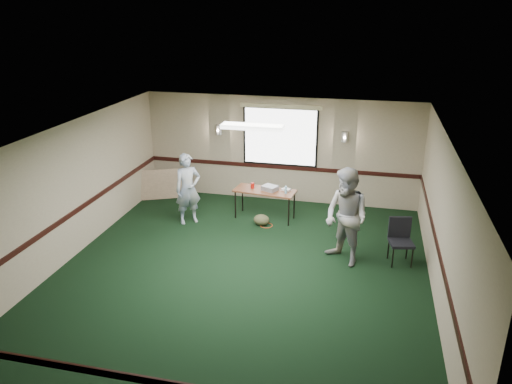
% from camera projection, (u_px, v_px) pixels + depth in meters
% --- Properties ---
extents(ground, '(8.00, 8.00, 0.00)m').
position_uv_depth(ground, '(241.00, 274.00, 9.50)').
color(ground, black).
rests_on(ground, ground).
extents(room_shell, '(8.00, 8.02, 8.00)m').
position_uv_depth(room_shell, '(265.00, 163.00, 10.88)').
color(room_shell, tan).
rests_on(room_shell, ground).
extents(folding_table, '(1.50, 0.75, 0.72)m').
position_uv_depth(folding_table, '(265.00, 192.00, 11.76)').
color(folding_table, '#5F2D1B').
rests_on(folding_table, ground).
extents(projector, '(0.42, 0.39, 0.11)m').
position_uv_depth(projector, '(270.00, 188.00, 11.71)').
color(projector, gray).
rests_on(projector, folding_table).
extents(game_console, '(0.24, 0.22, 0.05)m').
position_uv_depth(game_console, '(286.00, 190.00, 11.70)').
color(game_console, silver).
rests_on(game_console, folding_table).
extents(red_cup, '(0.09, 0.09, 0.13)m').
position_uv_depth(red_cup, '(253.00, 185.00, 11.84)').
color(red_cup, '#AD130B').
rests_on(red_cup, folding_table).
extents(water_bottle, '(0.05, 0.05, 0.18)m').
position_uv_depth(water_bottle, '(286.00, 190.00, 11.49)').
color(water_bottle, '#7DB9CE').
rests_on(water_bottle, folding_table).
extents(duffel_bag, '(0.38, 0.29, 0.26)m').
position_uv_depth(duffel_bag, '(261.00, 220.00, 11.57)').
color(duffel_bag, '#494929').
rests_on(duffel_bag, ground).
extents(cable_coil, '(0.40, 0.40, 0.02)m').
position_uv_depth(cable_coil, '(266.00, 225.00, 11.58)').
color(cable_coil, '#C34118').
rests_on(cable_coil, ground).
extents(folded_table, '(1.48, 0.83, 0.78)m').
position_uv_depth(folded_table, '(163.00, 184.00, 13.10)').
color(folded_table, '#99785E').
rests_on(folded_table, ground).
extents(conference_chair, '(0.53, 0.54, 0.91)m').
position_uv_depth(conference_chair, '(400.00, 237.00, 9.82)').
color(conference_chair, black).
rests_on(conference_chair, ground).
extents(person_left, '(0.72, 0.69, 1.66)m').
position_uv_depth(person_left, '(188.00, 189.00, 11.49)').
color(person_left, '#47609C').
rests_on(person_left, ground).
extents(person_right, '(1.19, 1.18, 1.94)m').
position_uv_depth(person_right, '(346.00, 217.00, 9.62)').
color(person_right, '#6D7CAA').
rests_on(person_right, ground).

